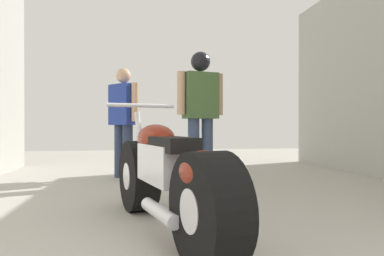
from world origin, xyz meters
name	(u,v)px	position (x,y,z in m)	size (l,w,h in m)	color
ground_plane	(206,201)	(0.00, 3.22, 0.00)	(15.46, 15.46, 0.00)	#A8A399
motorcycle_maroon_cruiser	(166,178)	(-0.49, 2.20, 0.39)	(0.80, 2.01, 0.94)	black
mechanic_in_blue	(123,116)	(-0.86, 4.95, 0.89)	(0.48, 0.56, 1.58)	#2D3851
mechanic_with_helmet	(201,103)	(0.23, 4.72, 1.08)	(0.71, 0.36, 1.81)	#384766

